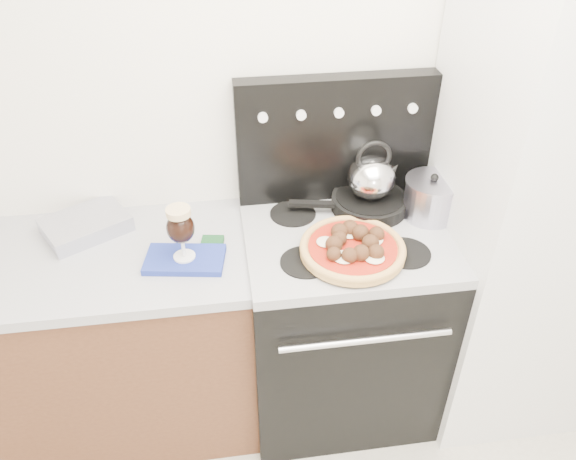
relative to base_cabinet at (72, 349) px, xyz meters
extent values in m
cube|color=white|center=(1.02, 0.30, 0.82)|extent=(3.50, 0.01, 2.50)
cube|color=brown|center=(0.00, 0.00, 0.00)|extent=(1.45, 0.60, 0.86)
cube|color=#ADADB5|center=(0.00, 0.00, 0.45)|extent=(1.48, 0.63, 0.04)
cube|color=black|center=(1.10, -0.02, 0.01)|extent=(0.76, 0.65, 0.88)
cube|color=#ADADB2|center=(1.10, -0.02, 0.47)|extent=(0.76, 0.65, 0.04)
cube|color=black|center=(1.10, 0.25, 0.74)|extent=(0.76, 0.08, 0.50)
cube|color=silver|center=(1.80, -0.05, 0.52)|extent=(0.64, 0.68, 1.90)
cube|color=silver|center=(0.14, 0.15, 0.50)|extent=(0.36, 0.34, 0.06)
cube|color=#1F3196|center=(0.51, -0.09, 0.48)|extent=(0.30, 0.20, 0.02)
cylinder|color=black|center=(1.09, -0.16, 0.50)|extent=(0.43, 0.43, 0.01)
cylinder|color=black|center=(1.23, 0.12, 0.52)|extent=(0.35, 0.35, 0.05)
cylinder|color=#B3AFC4|center=(1.45, 0.05, 0.56)|extent=(0.22, 0.22, 0.15)
camera|label=1|loc=(0.65, -1.66, 1.74)|focal=35.00mm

